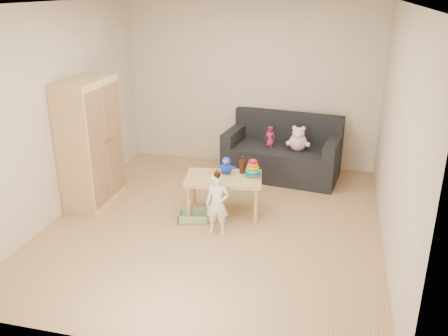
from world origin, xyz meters
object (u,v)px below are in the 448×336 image
(sofa, at_px, (281,162))
(toddler, at_px, (217,204))
(wardrobe, at_px, (90,143))
(play_table, at_px, (224,195))

(sofa, height_order, toddler, toddler)
(wardrobe, height_order, play_table, wardrobe)
(play_table, xyz_separation_m, toddler, (0.05, -0.52, 0.12))
(wardrobe, relative_size, toddler, 2.27)
(sofa, distance_m, toddler, 2.03)
(sofa, relative_size, toddler, 2.29)
(wardrobe, distance_m, sofa, 2.85)
(wardrobe, height_order, toddler, wardrobe)
(sofa, xyz_separation_m, toddler, (-0.51, -1.96, 0.13))
(wardrobe, bearing_deg, sofa, 32.50)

